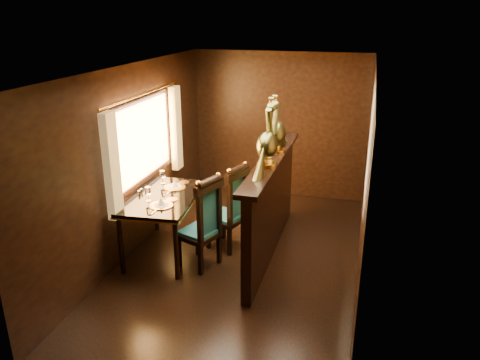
{
  "coord_description": "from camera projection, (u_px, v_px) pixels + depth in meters",
  "views": [
    {
      "loc": [
        1.45,
        -5.3,
        3.14
      ],
      "look_at": [
        -0.09,
        0.27,
        1.03
      ],
      "focal_mm": 35.0,
      "sensor_mm": 36.0,
      "label": 1
    }
  ],
  "objects": [
    {
      "name": "dining_table",
      "position": [
        163.0,
        201.0,
        6.18
      ],
      "size": [
        0.98,
        1.48,
        1.03
      ],
      "rotation": [
        0.0,
        0.0,
        0.09
      ],
      "color": "black",
      "rests_on": "ground"
    },
    {
      "name": "partition",
      "position": [
        271.0,
        204.0,
        6.19
      ],
      "size": [
        0.26,
        2.7,
        1.36
      ],
      "color": "black",
      "rests_on": "ground"
    },
    {
      "name": "ground",
      "position": [
        241.0,
        259.0,
        6.24
      ],
      "size": [
        5.0,
        5.0,
        0.0
      ],
      "primitive_type": "plane",
      "color": "black",
      "rests_on": "ground"
    },
    {
      "name": "peacock_left",
      "position": [
        267.0,
        133.0,
        5.53
      ],
      "size": [
        0.25,
        0.67,
        0.8
      ],
      "primitive_type": null,
      "color": "#18482F",
      "rests_on": "partition"
    },
    {
      "name": "chair_left",
      "position": [
        205.0,
        221.0,
        5.84
      ],
      "size": [
        0.59,
        0.6,
        1.26
      ],
      "rotation": [
        0.0,
        0.0,
        -0.36
      ],
      "color": "black",
      "rests_on": "ground"
    },
    {
      "name": "peacock_right",
      "position": [
        277.0,
        123.0,
        6.09
      ],
      "size": [
        0.25,
        0.66,
        0.79
      ],
      "primitive_type": null,
      "color": "#18482F",
      "rests_on": "partition"
    },
    {
      "name": "chair_right",
      "position": [
        233.0,
        206.0,
        6.31
      ],
      "size": [
        0.57,
        0.59,
        1.24
      ],
      "rotation": [
        0.0,
        0.0,
        -0.33
      ],
      "color": "black",
      "rests_on": "ground"
    },
    {
      "name": "room_shell",
      "position": [
        235.0,
        144.0,
        5.73
      ],
      "size": [
        3.04,
        5.04,
        2.52
      ],
      "color": "black",
      "rests_on": "ground"
    }
  ]
}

